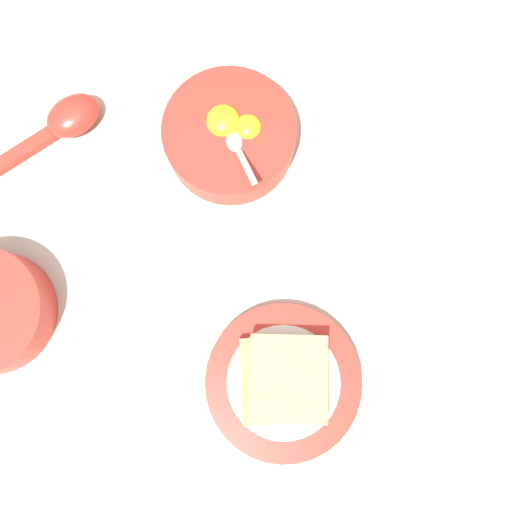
{
  "coord_description": "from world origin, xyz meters",
  "views": [
    {
      "loc": [
        -0.19,
        -0.2,
        0.62
      ],
      "look_at": [
        -0.1,
        -0.22,
        0.02
      ],
      "focal_mm": 35.0,
      "sensor_mm": 36.0,
      "label": 1
    }
  ],
  "objects_px": {
    "toast_plate": "(283,381)",
    "soup_spoon": "(64,122)",
    "egg_bowl": "(230,136)",
    "toast_sandwich": "(285,379)"
  },
  "relations": [
    {
      "from": "toast_plate",
      "to": "soup_spoon",
      "type": "xyz_separation_m",
      "value": [
        0.36,
        0.22,
        0.01
      ]
    },
    {
      "from": "toast_plate",
      "to": "soup_spoon",
      "type": "distance_m",
      "value": 0.42
    },
    {
      "from": "toast_plate",
      "to": "toast_sandwich",
      "type": "bearing_deg",
      "value": -15.19
    },
    {
      "from": "toast_plate",
      "to": "toast_sandwich",
      "type": "relative_size",
      "value": 1.64
    },
    {
      "from": "soup_spoon",
      "to": "toast_sandwich",
      "type": "bearing_deg",
      "value": -148.4
    },
    {
      "from": "egg_bowl",
      "to": "soup_spoon",
      "type": "bearing_deg",
      "value": 74.13
    },
    {
      "from": "egg_bowl",
      "to": "toast_sandwich",
      "type": "distance_m",
      "value": 0.3
    },
    {
      "from": "soup_spoon",
      "to": "egg_bowl",
      "type": "bearing_deg",
      "value": -105.87
    },
    {
      "from": "toast_plate",
      "to": "soup_spoon",
      "type": "relative_size",
      "value": 1.11
    },
    {
      "from": "toast_sandwich",
      "to": "toast_plate",
      "type": "bearing_deg",
      "value": 164.81
    }
  ]
}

